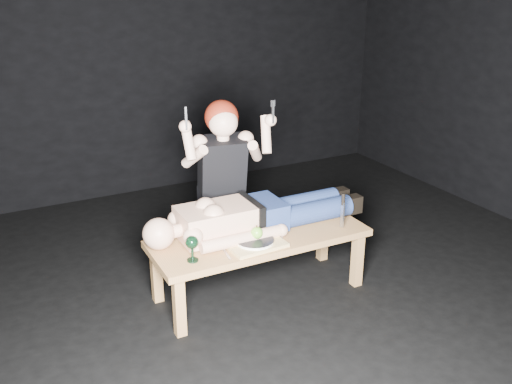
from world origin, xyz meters
TOP-DOWN VIEW (x-y plane):
  - ground at (0.00, 0.00)m, footprint 5.00×5.00m
  - back_wall at (0.00, 2.50)m, footprint 5.00×0.00m
  - table at (-0.15, 0.14)m, footprint 1.51×0.58m
  - lying_man at (-0.10, 0.25)m, footprint 1.54×0.48m
  - kneeling_woman at (-0.20, 0.67)m, footprint 0.86×0.93m
  - serving_tray at (-0.25, 0.01)m, footprint 0.38×0.29m
  - plate at (-0.25, 0.01)m, footprint 0.26×0.26m
  - apple at (-0.23, 0.02)m, footprint 0.08×0.08m
  - goblet at (-0.69, 0.00)m, footprint 0.08×0.08m
  - fork_flat at (-0.47, -0.01)m, footprint 0.04×0.16m
  - knife_flat at (-0.06, -0.02)m, footprint 0.07×0.15m
  - spoon_flat at (-0.14, 0.07)m, footprint 0.10×0.14m
  - carving_knife at (0.42, -0.03)m, footprint 0.03×0.04m

SIDE VIEW (x-z plane):
  - ground at x=0.00m, z-range 0.00..0.00m
  - table at x=-0.15m, z-range 0.00..0.45m
  - fork_flat at x=-0.47m, z-range 0.45..0.46m
  - knife_flat at x=-0.06m, z-range 0.45..0.46m
  - spoon_flat at x=-0.14m, z-range 0.45..0.46m
  - serving_tray at x=-0.25m, z-range 0.45..0.47m
  - plate at x=-0.25m, z-range 0.47..0.49m
  - apple at x=-0.23m, z-range 0.49..0.57m
  - goblet at x=-0.69m, z-range 0.45..0.62m
  - carving_knife at x=0.42m, z-range 0.45..0.71m
  - lying_man at x=-0.10m, z-range 0.45..0.72m
  - kneeling_woman at x=-0.20m, z-range 0.00..1.35m
  - back_wall at x=0.00m, z-range -1.00..4.00m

